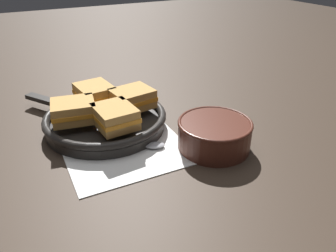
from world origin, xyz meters
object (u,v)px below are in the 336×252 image
object	(u,v)px
sandwich_far_right	(132,98)
sandwich_far_left	(115,117)
sandwich_near_right	(74,111)
soup_bowl	(214,133)
skillet	(105,120)
spoon	(146,146)
sandwich_near_left	(95,94)

from	to	relation	value
sandwich_far_right	sandwich_far_left	bearing A→B (deg)	-133.96
sandwich_near_right	sandwich_far_left	bearing A→B (deg)	-43.96
soup_bowl	sandwich_far_right	xyz separation A→B (m)	(-0.11, 0.20, 0.03)
soup_bowl	sandwich_near_right	world-z (taller)	sandwich_near_right
skillet	sandwich_near_right	distance (m)	0.08
sandwich_far_left	sandwich_near_right	bearing A→B (deg)	136.04
spoon	skillet	size ratio (longest dim) A/B	0.36
sandwich_near_left	sandwich_far_right	world-z (taller)	same
spoon	sandwich_far_right	world-z (taller)	sandwich_far_right
soup_bowl	sandwich_near_right	distance (m)	0.32
soup_bowl	sandwich_far_left	distance (m)	0.22
skillet	sandwich_far_right	size ratio (longest dim) A/B	3.50
skillet	sandwich_near_left	bearing A→B (deg)	90.12
sandwich_near_left	sandwich_near_right	bearing A→B (deg)	-133.96
soup_bowl	sandwich_near_left	size ratio (longest dim) A/B	1.51
sandwich_near_left	sandwich_near_right	world-z (taller)	same
sandwich_near_right	spoon	bearing A→B (deg)	-47.20
skillet	sandwich_near_left	distance (m)	0.08
soup_bowl	sandwich_near_left	xyz separation A→B (m)	(-0.19, 0.27, 0.03)
spoon	sandwich_near_right	xyz separation A→B (m)	(-0.12, 0.13, 0.06)
soup_bowl	sandwich_far_left	size ratio (longest dim) A/B	1.56
skillet	sandwich_far_left	world-z (taller)	sandwich_far_left
skillet	sandwich_far_right	world-z (taller)	sandwich_far_right
spoon	sandwich_far_right	size ratio (longest dim) A/B	1.24
spoon	sandwich_near_right	distance (m)	0.19
spoon	sandwich_near_left	distance (m)	0.22
sandwich_near_left	soup_bowl	bearing A→B (deg)	-55.39
sandwich_near_right	sandwich_far_right	world-z (taller)	same
sandwich_near_left	sandwich_far_left	distance (m)	0.15
skillet	sandwich_near_right	bearing A→B (deg)	-177.51
sandwich_near_right	sandwich_near_left	bearing A→B (deg)	46.04
soup_bowl	skillet	world-z (taller)	soup_bowl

